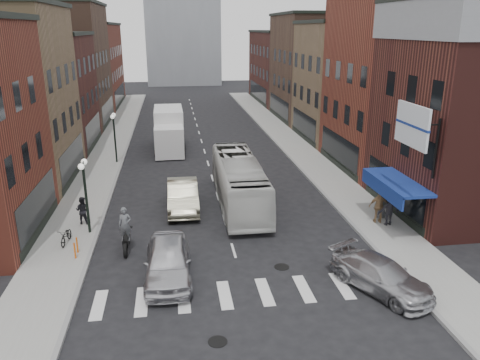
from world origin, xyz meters
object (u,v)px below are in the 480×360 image
sedan_left_far (183,196)px  sedan_left_near (168,261)px  ped_left_solo (82,210)px  transit_bus (239,181)px  curb_car (381,275)px  ped_right_a (389,209)px  ped_right_b (379,206)px  streetlamp_near (85,183)px  billboard_sign (414,127)px  motorcycle_rider (126,231)px  streetlamp_far (114,129)px  bike_rack (76,248)px  ped_right_c (381,204)px  box_truck (169,130)px  parked_bicycle (66,236)px

sedan_left_far → sedan_left_near: bearing=-95.9°
ped_left_solo → transit_bus: bearing=-152.4°
curb_car → ped_right_a: (3.21, 6.20, 0.41)m
sedan_left_near → ped_right_b: bearing=20.6°
sedan_left_near → ped_right_a: ped_right_a is taller
streetlamp_near → sedan_left_near: size_ratio=0.82×
billboard_sign → sedan_left_near: billboard_sign is taller
streetlamp_near → sedan_left_far: 6.28m
billboard_sign → ped_left_solo: size_ratio=2.35×
ped_right_b → billboard_sign: bearing=102.5°
motorcycle_rider → sedan_left_near: motorcycle_rider is taller
ped_left_solo → curb_car: bearing=161.2°
streetlamp_far → sedan_left_far: bearing=-65.1°
streetlamp_far → ped_right_a: streetlamp_far is taller
streetlamp_far → bike_rack: size_ratio=5.14×
ped_right_b → curb_car: bearing=77.2°
ped_right_b → ped_right_c: 0.84m
streetlamp_near → box_truck: 18.70m
ped_left_solo → parked_bicycle: bearing=94.4°
bike_rack → ped_right_c: size_ratio=0.51×
transit_bus → ped_right_a: bearing=-31.2°
streetlamp_far → motorcycle_rider: (2.13, -16.21, -1.84)m
box_truck → transit_bus: (4.29, -14.72, -0.29)m
streetlamp_far → ped_right_b: (15.89, -14.97, -1.79)m
billboard_sign → streetlamp_far: size_ratio=0.90×
box_truck → ped_right_b: size_ratio=4.27×
bike_rack → sedan_left_near: 5.09m
streetlamp_far → parked_bicycle: (-0.95, -15.22, -2.36)m
bike_rack → ped_left_solo: ped_left_solo is taller
motorcycle_rider → ped_right_b: size_ratio=1.18×
ped_right_a → billboard_sign: bearing=78.7°
motorcycle_rider → box_truck: bearing=84.5°
streetlamp_near → streetlamp_far: 14.00m
motorcycle_rider → ped_right_b: (13.76, 1.25, 0.05)m
billboard_sign → ped_right_b: bearing=92.2°
ped_left_solo → ped_right_c: size_ratio=1.00×
bike_rack → motorcycle_rider: size_ratio=0.35×
billboard_sign → streetlamp_near: (-15.99, 3.50, -3.22)m
sedan_left_far → parked_bicycle: bearing=-144.3°
ped_left_solo → ped_right_a: size_ratio=0.83×
billboard_sign → ped_right_b: 5.62m
ped_right_a → motorcycle_rider: bearing=0.0°
box_truck → ped_right_a: box_truck is taller
ped_left_solo → sedan_left_far: bearing=-147.9°
motorcycle_rider → streetlamp_far: bearing=98.1°
streetlamp_near → motorcycle_rider: bearing=-46.1°
transit_bus → ped_left_solo: transit_bus is taller
sedan_left_near → sedan_left_far: sedan_left_far is taller
box_truck → curb_car: bearing=-71.8°
ped_right_b → ped_right_c: bearing=-112.4°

